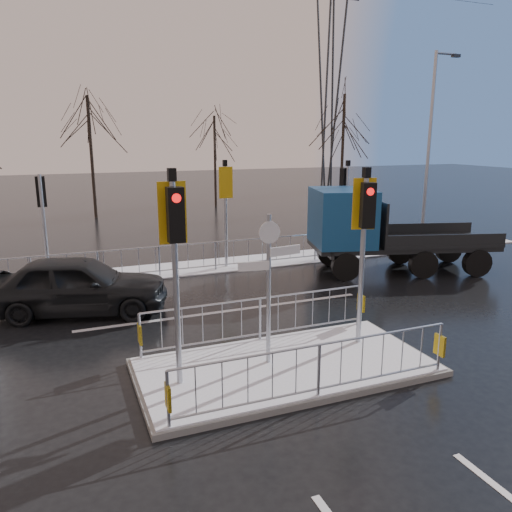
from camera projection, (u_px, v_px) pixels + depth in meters
name	position (u px, v px, depth m)	size (l,w,h in m)	color
ground	(285.00, 370.00, 10.24)	(120.00, 120.00, 0.00)	black
snow_verge	(184.00, 269.00, 18.00)	(30.00, 2.00, 0.04)	white
lane_markings	(292.00, 377.00, 9.94)	(8.00, 11.38, 0.01)	silver
traffic_island	(285.00, 352.00, 10.16)	(6.00, 3.04, 4.15)	#60605C
far_kerb_fixtures	(195.00, 244.00, 17.41)	(18.00, 0.65, 3.83)	#9A9FA8
car_far_lane	(78.00, 285.00, 13.34)	(1.89, 4.70, 1.60)	black
flatbed_truck	(367.00, 228.00, 17.30)	(6.70, 3.90, 2.93)	black
tree_far_a	(90.00, 133.00, 28.25)	(3.75, 3.75, 7.08)	black
tree_far_b	(215.00, 144.00, 33.09)	(3.25, 3.25, 6.14)	black
tree_far_c	(343.00, 129.00, 33.05)	(4.00, 4.00, 7.55)	black
street_lamp_right	(431.00, 143.00, 20.70)	(1.25, 0.18, 8.00)	#9A9FA8
pylon_wires	(319.00, 56.00, 40.83)	(70.00, 2.38, 19.97)	#2D3033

